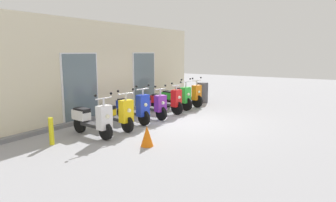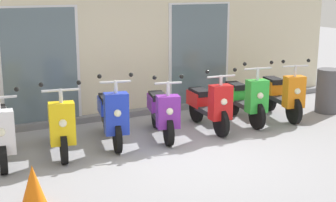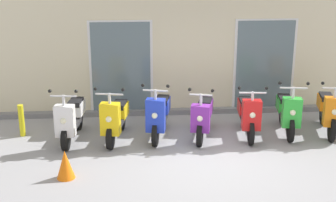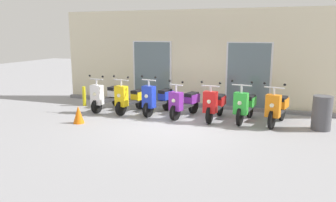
{
  "view_description": "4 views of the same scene",
  "coord_description": "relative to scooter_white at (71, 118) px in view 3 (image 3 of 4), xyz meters",
  "views": [
    {
      "loc": [
        -8.37,
        -4.87,
        2.32
      ],
      "look_at": [
        0.71,
        0.87,
        0.53
      ],
      "focal_mm": 31.53,
      "sensor_mm": 36.0,
      "label": 1
    },
    {
      "loc": [
        -3.76,
        -6.33,
        2.66
      ],
      "look_at": [
        -0.12,
        0.65,
        0.77
      ],
      "focal_mm": 51.67,
      "sensor_mm": 36.0,
      "label": 2
    },
    {
      "loc": [
        -1.46,
        -8.15,
        3.74
      ],
      "look_at": [
        -0.76,
        0.88,
        0.89
      ],
      "focal_mm": 49.7,
      "sensor_mm": 36.0,
      "label": 3
    },
    {
      "loc": [
        2.98,
        -8.64,
        2.59
      ],
      "look_at": [
        -0.39,
        0.7,
        0.56
      ],
      "focal_mm": 35.7,
      "sensor_mm": 36.0,
      "label": 4
    }
  ],
  "objects": [
    {
      "name": "ground_plane",
      "position": [
        2.77,
        -1.13,
        -0.49
      ],
      "size": [
        40.0,
        40.0,
        0.0
      ],
      "primitive_type": "plane",
      "color": "#939399"
    },
    {
      "name": "storefront_facade",
      "position": [
        2.77,
        1.75,
        1.15
      ],
      "size": [
        10.57,
        0.5,
        3.39
      ],
      "color": "beige",
      "rests_on": "ground_plane"
    },
    {
      "name": "scooter_white",
      "position": [
        0.0,
        0.0,
        0.0
      ],
      "size": [
        0.58,
        1.62,
        1.25
      ],
      "color": "black",
      "rests_on": "ground_plane"
    },
    {
      "name": "scooter_yellow",
      "position": [
        0.92,
        -0.05,
        -0.01
      ],
      "size": [
        0.67,
        1.54,
        1.27
      ],
      "color": "black",
      "rests_on": "ground_plane"
    },
    {
      "name": "scooter_blue",
      "position": [
        1.85,
        0.05,
        0.02
      ],
      "size": [
        0.69,
        1.6,
        1.3
      ],
      "color": "black",
      "rests_on": "ground_plane"
    },
    {
      "name": "scooter_purple",
      "position": [
        2.78,
        -0.01,
        -0.03
      ],
      "size": [
        0.71,
        1.54,
        1.21
      ],
      "color": "black",
      "rests_on": "ground_plane"
    },
    {
      "name": "scooter_red",
      "position": [
        3.75,
        -0.04,
        0.0
      ],
      "size": [
        0.61,
        1.56,
        1.23
      ],
      "color": "black",
      "rests_on": "ground_plane"
    },
    {
      "name": "scooter_green",
      "position": [
        4.64,
        0.04,
        0.01
      ],
      "size": [
        0.64,
        1.59,
        1.29
      ],
      "color": "black",
      "rests_on": "ground_plane"
    },
    {
      "name": "scooter_orange",
      "position": [
        5.54,
        -0.0,
        0.02
      ],
      "size": [
        0.71,
        1.58,
        1.28
      ],
      "color": "black",
      "rests_on": "ground_plane"
    },
    {
      "name": "curb_bollard",
      "position": [
        -1.1,
        0.31,
        -0.14
      ],
      "size": [
        0.12,
        0.12,
        0.7
      ],
      "primitive_type": "cylinder",
      "color": "yellow",
      "rests_on": "ground_plane"
    },
    {
      "name": "traffic_cone",
      "position": [
        0.1,
        -1.78,
        -0.23
      ],
      "size": [
        0.32,
        0.32,
        0.52
      ],
      "primitive_type": "cone",
      "color": "orange",
      "rests_on": "ground_plane"
    }
  ]
}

